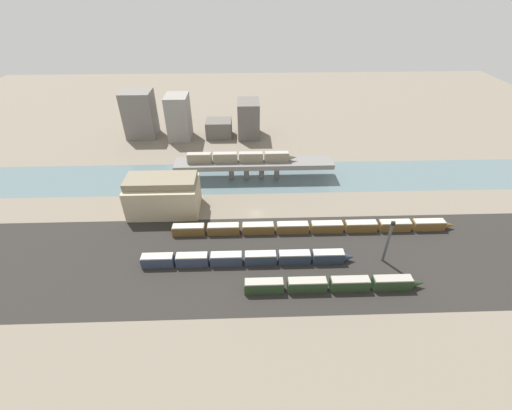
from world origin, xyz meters
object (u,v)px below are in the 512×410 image
train_on_bridge (241,157)px  warehouse_building (163,195)px  signal_tower (388,242)px  train_yard_mid (247,258)px  train_yard_far (314,227)px  train_yard_near (333,284)px

train_on_bridge → warehouse_building: warehouse_building is taller
train_on_bridge → signal_tower: bearing=-49.9°
train_yard_mid → train_yard_far: size_ratio=0.67×
warehouse_building → signal_tower: 76.61m
train_yard_mid → train_yard_far: 26.79m
train_yard_near → train_yard_far: 25.44m
train_yard_near → warehouse_building: 66.43m
warehouse_building → signal_tower: signal_tower is taller
signal_tower → train_on_bridge: bearing=130.1°
train_yard_far → train_on_bridge: bearing=123.8°
train_yard_far → warehouse_building: warehouse_building is taller
train_yard_near → signal_tower: bearing=31.1°
train_on_bridge → warehouse_building: (-27.75, -22.49, -3.11)m
train_yard_far → signal_tower: bearing=-38.2°
train_on_bridge → train_yard_far: train_on_bridge is taller
train_on_bridge → train_yard_far: bearing=-56.2°
train_yard_near → train_yard_mid: bearing=154.9°
train_yard_near → train_yard_mid: 25.88m
warehouse_building → signal_tower: size_ratio=1.68×
train_on_bridge → train_yard_mid: train_on_bridge is taller
train_yard_near → warehouse_building: (-53.14, 39.59, 4.63)m
train_yard_mid → signal_tower: (41.25, -0.24, 5.60)m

